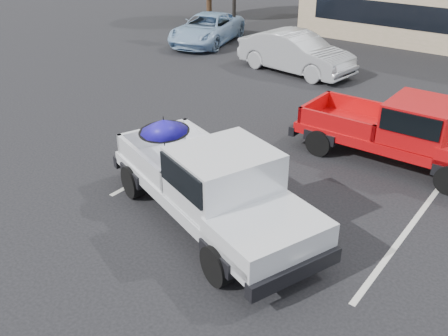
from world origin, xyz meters
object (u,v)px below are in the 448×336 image
Objects in this scene: silver_pickup at (217,184)px; red_pickup at (412,130)px; blue_suv at (207,29)px; silver_sedan at (296,52)px.

silver_pickup reaches higher than red_pickup.
silver_sedan is at bearing -30.12° from blue_suv.
silver_pickup is at bearing -151.25° from silver_sedan.
red_pickup is (2.15, 5.27, -0.09)m from silver_pickup.
red_pickup is 1.10× the size of silver_sedan.
silver_pickup is 5.69m from red_pickup.
red_pickup is at bearing 87.51° from silver_pickup.
red_pickup is 1.06× the size of blue_suv.
silver_pickup is 1.19× the size of blue_suv.
red_pickup reaches higher than silver_sedan.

